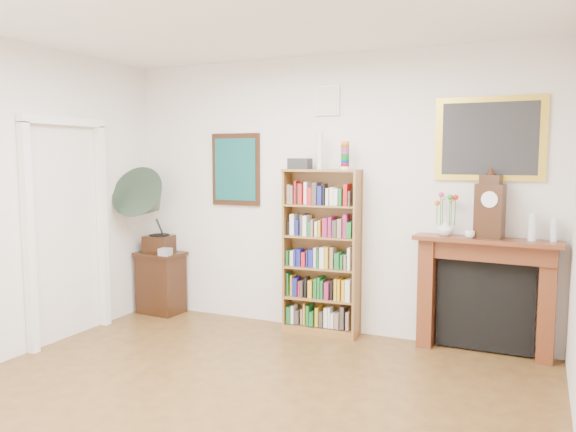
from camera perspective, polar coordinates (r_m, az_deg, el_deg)
The scene contains 15 objects.
room at distance 3.51m, azimuth -10.31°, elevation -0.49°, with size 4.51×5.01×2.81m.
door_casing at distance 5.86m, azimuth -21.50°, elevation 0.45°, with size 0.08×1.02×2.17m.
teal_poster at distance 6.15m, azimuth -5.33°, elevation 4.72°, with size 0.58×0.04×0.78m.
small_picture at distance 5.73m, azimuth 3.97°, elevation 11.64°, with size 0.26×0.04×0.30m.
gilt_painting at distance 5.37m, azimuth 19.79°, elevation 7.40°, with size 0.95×0.04×0.75m.
bookshelf at distance 5.64m, azimuth 3.38°, elevation -2.74°, with size 0.78×0.32×1.92m.
side_cabinet at distance 6.64m, azimuth -12.79°, elevation -6.61°, with size 0.52×0.37×0.70m, color black.
fireplace at distance 5.42m, azimuth 19.40°, elevation -6.73°, with size 1.28×0.37×1.07m.
gramophone at distance 6.46m, azimuth -13.89°, elevation 1.10°, with size 0.68×0.81×0.97m.
cd_stack at distance 6.35m, azimuth -12.36°, elevation -3.58°, with size 0.12×0.12×0.08m, color #A8A9B4.
mantel_clock at distance 5.25m, azimuth 19.81°, elevation 0.76°, with size 0.27×0.18×0.56m.
flower_vase at distance 5.34m, azimuth 15.71°, elevation -1.16°, with size 0.14×0.14×0.15m, color silver.
teacup at distance 5.24m, azimuth 18.00°, elevation -1.77°, with size 0.09×0.09×0.07m, color silver.
bottle_left at distance 5.26m, azimuth 23.58°, elevation -1.03°, with size 0.07×0.07×0.24m, color silver.
bottle_right at distance 5.30m, azimuth 25.43°, elevation -1.28°, with size 0.06×0.06×0.20m, color silver.
Camera 1 is at (1.98, -2.87, 1.80)m, focal length 35.00 mm.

